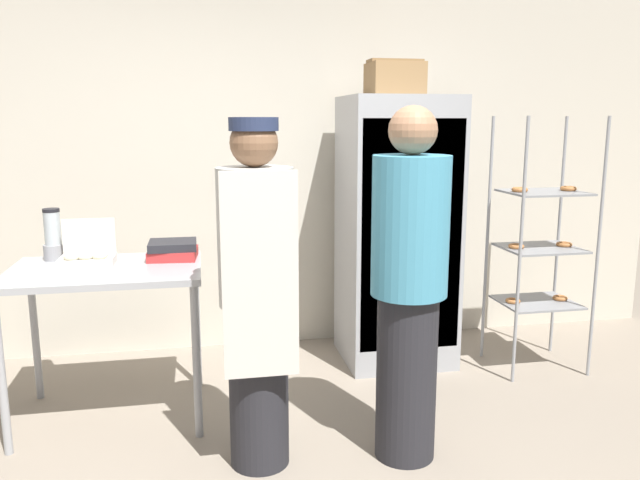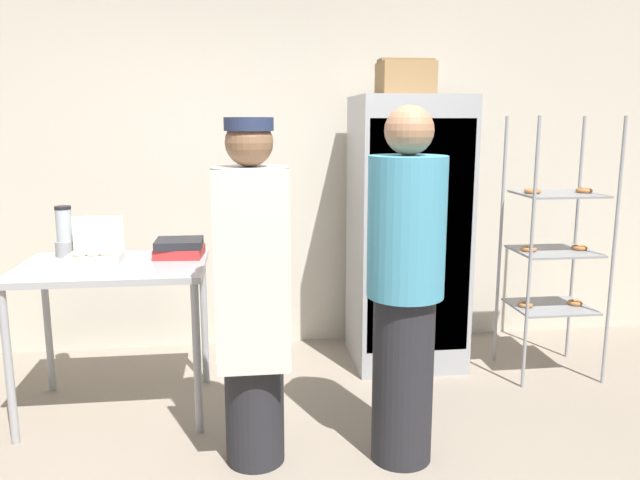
% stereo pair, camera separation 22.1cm
% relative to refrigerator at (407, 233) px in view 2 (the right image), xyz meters
% --- Properties ---
extents(back_wall, '(6.40, 0.12, 2.91)m').
position_rel_refrigerator_xyz_m(back_wall, '(-0.86, 0.55, 0.52)').
color(back_wall, beige).
rests_on(back_wall, ground_plane).
extents(refrigerator, '(0.75, 0.71, 1.87)m').
position_rel_refrigerator_xyz_m(refrigerator, '(0.00, 0.00, 0.00)').
color(refrigerator, '#9EA0A5').
rests_on(refrigerator, ground_plane).
extents(baking_rack, '(0.58, 0.49, 1.74)m').
position_rel_refrigerator_xyz_m(baking_rack, '(0.92, -0.33, -0.08)').
color(baking_rack, '#93969B').
rests_on(baking_rack, ground_plane).
extents(prep_counter, '(1.06, 0.76, 0.90)m').
position_rel_refrigerator_xyz_m(prep_counter, '(-1.89, -0.57, -0.14)').
color(prep_counter, '#9EA0A5').
rests_on(prep_counter, ground_plane).
extents(donut_box, '(0.30, 0.21, 0.25)m').
position_rel_refrigerator_xyz_m(donut_box, '(-2.00, -0.49, 0.01)').
color(donut_box, silver).
rests_on(donut_box, prep_counter).
extents(blender_pitcher, '(0.12, 0.12, 0.31)m').
position_rel_refrigerator_xyz_m(blender_pitcher, '(-2.21, -0.30, 0.09)').
color(blender_pitcher, '#99999E').
rests_on(blender_pitcher, prep_counter).
extents(binder_stack, '(0.30, 0.28, 0.11)m').
position_rel_refrigerator_xyz_m(binder_stack, '(-1.52, -0.40, 0.01)').
color(binder_stack, '#B72D2D').
rests_on(binder_stack, prep_counter).
extents(cardboard_storage_box, '(0.36, 0.31, 0.23)m').
position_rel_refrigerator_xyz_m(cardboard_storage_box, '(-0.05, -0.02, 1.05)').
color(cardboard_storage_box, '#937047').
rests_on(cardboard_storage_box, refrigerator).
extents(person_baker, '(0.36, 0.38, 1.72)m').
position_rel_refrigerator_xyz_m(person_baker, '(-1.10, -1.24, -0.04)').
color(person_baker, '#232328').
rests_on(person_baker, ground_plane).
extents(person_customer, '(0.38, 0.38, 1.78)m').
position_rel_refrigerator_xyz_m(person_customer, '(-0.36, -1.31, -0.03)').
color(person_customer, '#232328').
rests_on(person_customer, ground_plane).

